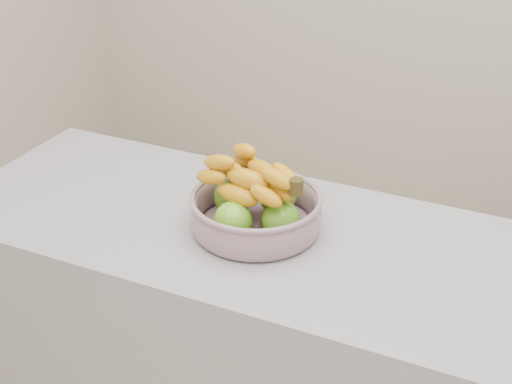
# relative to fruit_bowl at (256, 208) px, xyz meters

# --- Properties ---
(fruit_bowl) EXTENTS (0.31, 0.31, 0.17)m
(fruit_bowl) POSITION_rel_fruit_bowl_xyz_m (0.00, 0.00, 0.00)
(fruit_bowl) COLOR #96A6B4
(fruit_bowl) RESTS_ON counter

